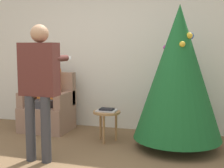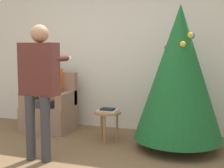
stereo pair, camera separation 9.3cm
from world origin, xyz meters
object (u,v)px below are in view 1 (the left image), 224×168
person_seated (47,91)px  side_stool (107,116)px  christmas_tree (178,73)px  person_standing (39,79)px  armchair (48,110)px

person_seated → side_stool: (1.15, -0.31, -0.29)m
christmas_tree → person_standing: bearing=-148.5°
christmas_tree → side_stool: size_ratio=4.32×
christmas_tree → person_standing: 1.84m
armchair → christmas_tree: bearing=-8.9°
christmas_tree → armchair: 2.32m
armchair → person_seated: (-0.00, -0.03, 0.33)m
person_seated → christmas_tree: bearing=-8.2°
person_seated → side_stool: 1.23m
person_seated → armchair: bearing=90.0°
christmas_tree → armchair: (-2.18, 0.34, -0.71)m
christmas_tree → person_seated: size_ratio=1.60×
christmas_tree → person_standing: christmas_tree is taller
christmas_tree → person_seated: (-2.18, 0.32, -0.38)m
armchair → side_stool: bearing=-16.3°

